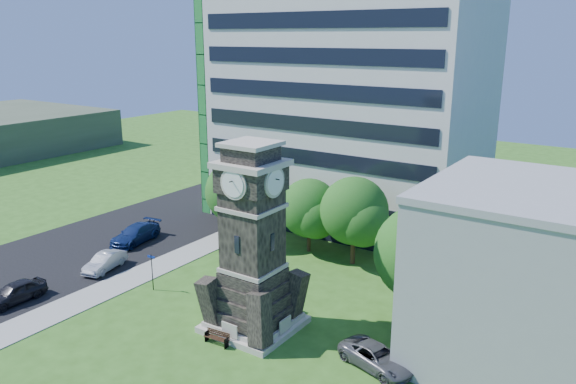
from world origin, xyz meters
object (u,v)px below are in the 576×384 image
Objects in this scene: clock_tower at (253,251)px; car_street_south at (15,292)px; car_street_mid at (105,262)px; park_bench at (217,337)px; street_sign at (152,268)px; car_street_north at (135,234)px; car_east_lot at (377,357)px.

car_street_south is (-16.23, -6.67, -4.54)m from clock_tower.
car_street_mid is (0.60, 7.28, -0.06)m from car_street_south.
park_bench is at bearing 13.30° from car_street_south.
car_street_mid is 1.48× the size of street_sign.
clock_tower is 4.36× the size of street_sign.
clock_tower is at bearing 72.61° from park_bench.
street_sign reaches higher than car_street_north.
car_street_south is at bearing -108.96° from car_street_mid.
street_sign is at bearing -18.21° from car_street_mid.
car_east_lot is (27.09, -6.00, -0.14)m from car_street_north.
clock_tower is 5.67m from park_bench.
clock_tower reaches higher than car_east_lot.
car_east_lot is (8.62, 0.27, -4.63)m from clock_tower.
clock_tower is 2.94× the size of car_street_mid.
park_bench is at bearing -101.92° from clock_tower.
car_street_mid reaches higher than park_bench.
street_sign is at bearing 105.79° from car_east_lot.
street_sign is (8.86, -6.09, 0.96)m from car_street_north.
clock_tower is 16.30m from car_street_mid.
car_street_south is 0.93× the size of car_east_lot.
car_street_north is 27.75m from car_east_lot.
car_east_lot is 9.78m from park_bench.
car_street_north is 3.27× the size of park_bench.
car_street_south is 7.31m from car_street_mid.
street_sign is (6.62, 6.86, 1.01)m from car_street_south.
car_street_south reaches higher than park_bench.
clock_tower is 20.02m from car_street_north.
car_street_mid is 0.76× the size of car_street_north.
park_bench is at bearing -36.56° from car_street_north.
park_bench is (-0.62, -2.92, -4.82)m from clock_tower.
car_street_south is 16.06m from park_bench.
street_sign is (6.02, -0.42, 1.07)m from car_street_mid.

